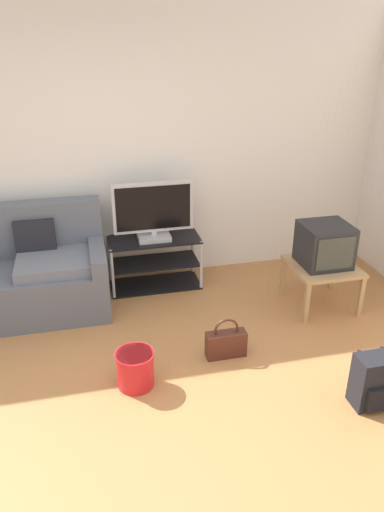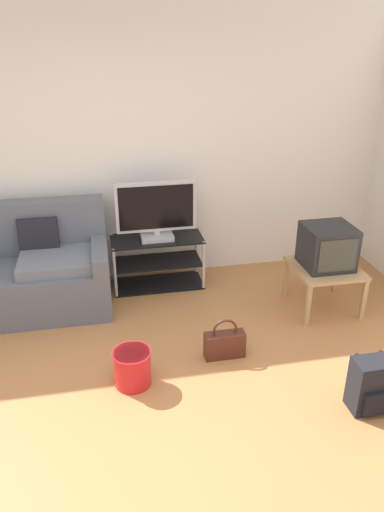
{
  "view_description": "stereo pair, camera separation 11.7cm",
  "coord_description": "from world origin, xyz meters",
  "px_view_note": "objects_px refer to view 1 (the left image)",
  "views": [
    {
      "loc": [
        -0.06,
        -2.28,
        2.41
      ],
      "look_at": [
        0.76,
        1.2,
        0.73
      ],
      "focal_mm": 34.18,
      "sensor_mm": 36.0,
      "label": 1
    },
    {
      "loc": [
        0.06,
        -2.31,
        2.41
      ],
      "look_at": [
        0.76,
        1.2,
        0.73
      ],
      "focal_mm": 34.18,
      "sensor_mm": 36.0,
      "label": 2
    }
  ],
  "objects_px": {
    "tv_stand": "(155,262)",
    "backpack": "(376,381)",
    "side_table": "(322,270)",
    "cleaning_bucket": "(135,368)",
    "couch": "(4,277)",
    "crt_tv": "(325,245)",
    "flat_tv": "(153,212)",
    "handbag": "(226,343)"
  },
  "relations": [
    {
      "from": "tv_stand",
      "to": "crt_tv",
      "type": "xyz_separation_m",
      "value": [
        1.46,
        -0.72,
        0.36
      ]
    },
    {
      "from": "couch",
      "to": "tv_stand",
      "type": "distance_m",
      "value": 1.43
    },
    {
      "from": "backpack",
      "to": "cleaning_bucket",
      "type": "height_order",
      "value": "backpack"
    },
    {
      "from": "tv_stand",
      "to": "side_table",
      "type": "distance_m",
      "value": 1.64
    },
    {
      "from": "tv_stand",
      "to": "handbag",
      "type": "height_order",
      "value": "tv_stand"
    },
    {
      "from": "couch",
      "to": "tv_stand",
      "type": "xyz_separation_m",
      "value": [
        1.42,
        0.17,
        -0.09
      ]
    },
    {
      "from": "couch",
      "to": "cleaning_bucket",
      "type": "xyz_separation_m",
      "value": [
        1.02,
        -1.33,
        -0.2
      ]
    },
    {
      "from": "cleaning_bucket",
      "to": "crt_tv",
      "type": "bearing_deg",
      "value": 22.61
    },
    {
      "from": "flat_tv",
      "to": "handbag",
      "type": "bearing_deg",
      "value": -74.4
    },
    {
      "from": "tv_stand",
      "to": "crt_tv",
      "type": "height_order",
      "value": "crt_tv"
    },
    {
      "from": "tv_stand",
      "to": "backpack",
      "type": "height_order",
      "value": "tv_stand"
    },
    {
      "from": "cleaning_bucket",
      "to": "couch",
      "type": "bearing_deg",
      "value": 127.7
    },
    {
      "from": "flat_tv",
      "to": "cleaning_bucket",
      "type": "relative_size",
      "value": 2.69
    },
    {
      "from": "tv_stand",
      "to": "flat_tv",
      "type": "height_order",
      "value": "flat_tv"
    },
    {
      "from": "couch",
      "to": "cleaning_bucket",
      "type": "height_order",
      "value": "couch"
    },
    {
      "from": "crt_tv",
      "to": "backpack",
      "type": "relative_size",
      "value": 1.08
    },
    {
      "from": "tv_stand",
      "to": "backpack",
      "type": "xyz_separation_m",
      "value": [
        1.21,
        -2.08,
        -0.07
      ]
    },
    {
      "from": "tv_stand",
      "to": "handbag",
      "type": "bearing_deg",
      "value": -74.66
    },
    {
      "from": "couch",
      "to": "backpack",
      "type": "xyz_separation_m",
      "value": [
        2.63,
        -1.91,
        -0.16
      ]
    },
    {
      "from": "backpack",
      "to": "tv_stand",
      "type": "bearing_deg",
      "value": 91.8
    },
    {
      "from": "crt_tv",
      "to": "handbag",
      "type": "bearing_deg",
      "value": -151.97
    },
    {
      "from": "tv_stand",
      "to": "backpack",
      "type": "distance_m",
      "value": 2.41
    },
    {
      "from": "couch",
      "to": "cleaning_bucket",
      "type": "bearing_deg",
      "value": -52.3
    },
    {
      "from": "tv_stand",
      "to": "flat_tv",
      "type": "distance_m",
      "value": 0.55
    },
    {
      "from": "tv_stand",
      "to": "cleaning_bucket",
      "type": "relative_size",
      "value": 3.15
    },
    {
      "from": "handbag",
      "to": "flat_tv",
      "type": "bearing_deg",
      "value": 105.6
    },
    {
      "from": "cleaning_bucket",
      "to": "backpack",
      "type": "bearing_deg",
      "value": -19.94
    },
    {
      "from": "crt_tv",
      "to": "backpack",
      "type": "distance_m",
      "value": 1.44
    },
    {
      "from": "flat_tv",
      "to": "tv_stand",
      "type": "bearing_deg",
      "value": 90.0
    },
    {
      "from": "tv_stand",
      "to": "side_table",
      "type": "relative_size",
      "value": 1.53
    },
    {
      "from": "side_table",
      "to": "crt_tv",
      "type": "distance_m",
      "value": 0.25
    },
    {
      "from": "flat_tv",
      "to": "side_table",
      "type": "bearing_deg",
      "value": -26.17
    },
    {
      "from": "crt_tv",
      "to": "handbag",
      "type": "height_order",
      "value": "crt_tv"
    },
    {
      "from": "side_table",
      "to": "backpack",
      "type": "distance_m",
      "value": 1.37
    },
    {
      "from": "backpack",
      "to": "crt_tv",
      "type": "bearing_deg",
      "value": 51.12
    },
    {
      "from": "flat_tv",
      "to": "couch",
      "type": "bearing_deg",
      "value": -173.99
    },
    {
      "from": "side_table",
      "to": "backpack",
      "type": "bearing_deg",
      "value": -100.55
    },
    {
      "from": "handbag",
      "to": "cleaning_bucket",
      "type": "distance_m",
      "value": 0.77
    },
    {
      "from": "cleaning_bucket",
      "to": "flat_tv",
      "type": "bearing_deg",
      "value": 75.1
    },
    {
      "from": "couch",
      "to": "flat_tv",
      "type": "xyz_separation_m",
      "value": [
        1.42,
        0.15,
        0.45
      ]
    },
    {
      "from": "tv_stand",
      "to": "cleaning_bucket",
      "type": "bearing_deg",
      "value": -104.68
    },
    {
      "from": "tv_stand",
      "to": "side_table",
      "type": "bearing_deg",
      "value": -26.87
    }
  ]
}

